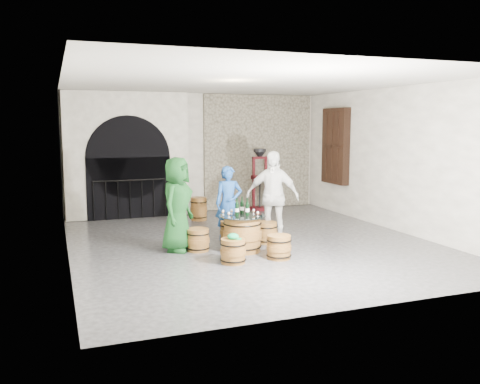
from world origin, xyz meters
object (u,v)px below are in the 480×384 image
object	(u,v)px
person_white	(272,196)
barrel_stool_right	(267,233)
barrel_stool_far	(231,231)
wine_bottle_center	(247,208)
barrel_stool_near_left	(233,251)
person_blue	(229,203)
barrel_stool_near_right	(279,247)
side_barrel	(199,209)
wine_bottle_left	(237,208)
barrel_stool_left	(198,240)
wine_bottle_right	(242,207)
corking_press	(260,175)
barrel_table	(242,234)
person_green	(177,204)

from	to	relation	value
person_white	barrel_stool_right	bearing A→B (deg)	-109.69
barrel_stool_far	barrel_stool_right	xyz separation A→B (m)	(0.64, -0.37, 0.00)
wine_bottle_center	barrel_stool_near_left	bearing A→B (deg)	-127.47
person_blue	person_white	world-z (taller)	person_white
barrel_stool_right	barrel_stool_near_right	bearing A→B (deg)	-102.94
barrel_stool_right	side_barrel	distance (m)	2.91
wine_bottle_left	barrel_stool_left	bearing A→B (deg)	158.04
barrel_stool_near_left	wine_bottle_right	distance (m)	1.20
barrel_stool_near_left	wine_bottle_right	size ratio (longest dim) A/B	1.40
barrel_stool_near_right	corking_press	size ratio (longest dim) A/B	0.27
barrel_table	barrel_stool_far	xyz separation A→B (m)	(0.06, 0.84, -0.13)
wine_bottle_left	wine_bottle_right	distance (m)	0.21
person_white	wine_bottle_right	world-z (taller)	person_white
barrel_stool_far	corking_press	distance (m)	3.92
barrel_stool_right	side_barrel	size ratio (longest dim) A/B	0.79
barrel_stool_near_right	person_green	xyz separation A→B (m)	(-1.56, 1.19, 0.68)
barrel_stool_far	barrel_stool_near_left	size ratio (longest dim) A/B	1.00
wine_bottle_left	barrel_stool_near_left	bearing A→B (deg)	-114.67
barrel_stool_far	corking_press	world-z (taller)	corking_press
barrel_table	barrel_stool_far	world-z (taller)	barrel_table
barrel_stool_right	person_blue	distance (m)	0.99
barrel_stool_left	person_white	distance (m)	1.82
barrel_table	barrel_stool_right	size ratio (longest dim) A/B	1.94
barrel_stool_left	barrel_stool_near_left	xyz separation A→B (m)	(0.34, -1.04, 0.00)
wine_bottle_left	barrel_stool_right	bearing A→B (deg)	28.27
barrel_table	barrel_stool_left	distance (m)	0.85
person_blue	wine_bottle_right	distance (m)	0.83
wine_bottle_left	barrel_stool_near_right	bearing A→B (deg)	-56.27
barrel_stool_far	wine_bottle_center	xyz separation A→B (m)	(0.03, -0.87, 0.61)
barrel_table	wine_bottle_right	bearing A→B (deg)	70.92
barrel_table	corking_press	size ratio (longest dim) A/B	0.52
barrel_stool_far	side_barrel	distance (m)	2.47
barrel_stool_left	person_blue	bearing A→B (deg)	38.78
barrel_stool_left	barrel_stool_near_right	bearing A→B (deg)	-41.07
barrel_stool_left	side_barrel	size ratio (longest dim) A/B	0.79
barrel_stool_near_right	person_white	distance (m)	1.56
barrel_stool_left	barrel_stool_near_right	size ratio (longest dim) A/B	1.00
barrel_stool_left	side_barrel	world-z (taller)	side_barrel
barrel_stool_far	barrel_stool_right	world-z (taller)	same
side_barrel	person_white	bearing A→B (deg)	-73.74
person_blue	side_barrel	distance (m)	2.35
barrel_stool_far	person_white	size ratio (longest dim) A/B	0.25
person_white	wine_bottle_center	bearing A→B (deg)	-105.48
barrel_stool_near_left	barrel_stool_right	bearing A→B (deg)	46.17
wine_bottle_center	barrel_stool_right	bearing A→B (deg)	39.13
person_green	barrel_table	bearing A→B (deg)	-75.07
barrel_stool_far	wine_bottle_left	xyz separation A→B (m)	(-0.15, -0.79, 0.61)
barrel_stool_far	wine_bottle_right	size ratio (longest dim) A/B	1.40
wine_bottle_left	corking_press	world-z (taller)	corking_press
barrel_stool_right	barrel_stool_near_right	size ratio (longest dim) A/B	1.00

